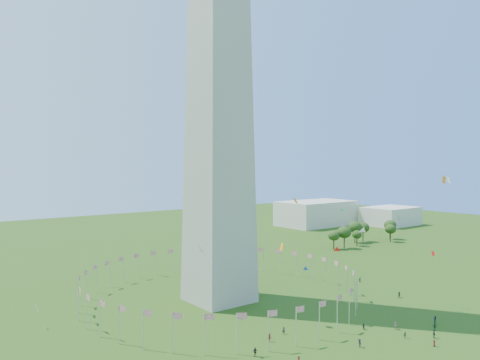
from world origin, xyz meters
TOP-DOWN VIEW (x-y plane):
  - ground at (0.00, 0.00)m, footprint 600.00×600.00m
  - washington_monument at (0.00, 50.00)m, footprint 16.80×16.80m
  - flag_ring at (-0.00, 50.00)m, footprint 80.24×80.24m
  - gov_building_east_a at (150.00, 150.00)m, footprint 50.00×30.00m
  - gov_building_east_b at (190.00, 120.00)m, footprint 35.00×25.00m
  - crowd at (14.66, 4.59)m, footprint 104.11×56.76m
  - kites_aloft at (14.09, 21.87)m, footprint 111.41×68.49m
  - tree_line_east at (115.28, 85.70)m, footprint 53.21×15.86m

SIDE VIEW (x-z plane):
  - ground at x=0.00m, z-range 0.00..0.00m
  - crowd at x=14.66m, z-range -0.08..1.87m
  - flag_ring at x=0.00m, z-range 0.00..9.00m
  - tree_line_east at x=115.28m, z-range -0.52..10.43m
  - gov_building_east_b at x=190.00m, z-range 0.00..12.00m
  - gov_building_east_a at x=150.00m, z-range 0.00..16.00m
  - kites_aloft at x=14.09m, z-range 5.03..39.42m
  - washington_monument at x=0.00m, z-range 0.00..169.00m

